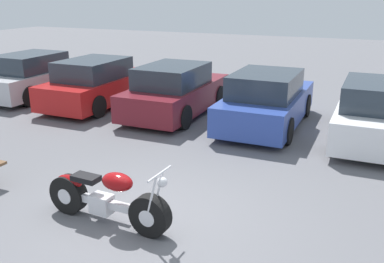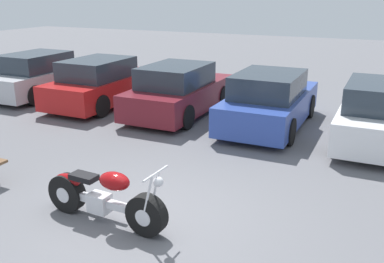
% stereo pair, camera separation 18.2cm
% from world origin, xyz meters
% --- Properties ---
extents(ground_plane, '(60.00, 60.00, 0.00)m').
position_xyz_m(ground_plane, '(0.00, 0.00, 0.00)').
color(ground_plane, slate).
extents(motorcycle, '(2.21, 0.62, 1.04)m').
position_xyz_m(motorcycle, '(-0.59, -0.36, 0.41)').
color(motorcycle, black).
rests_on(motorcycle, ground_plane).
extents(parked_car_silver, '(1.86, 4.15, 1.48)m').
position_xyz_m(parked_car_silver, '(-7.75, 5.87, 0.69)').
color(parked_car_silver, '#BCBCC1').
rests_on(parked_car_silver, ground_plane).
extents(parked_car_red, '(1.86, 4.15, 1.48)m').
position_xyz_m(parked_car_red, '(-5.03, 5.68, 0.69)').
color(parked_car_red, red).
rests_on(parked_car_red, ground_plane).
extents(parked_car_maroon, '(1.86, 4.15, 1.48)m').
position_xyz_m(parked_car_maroon, '(-2.31, 5.70, 0.69)').
color(parked_car_maroon, maroon).
rests_on(parked_car_maroon, ground_plane).
extents(parked_car_blue, '(1.86, 4.15, 1.48)m').
position_xyz_m(parked_car_blue, '(0.41, 5.62, 0.69)').
color(parked_car_blue, '#2D479E').
rests_on(parked_car_blue, ground_plane).
extents(parked_car_white, '(1.86, 4.15, 1.48)m').
position_xyz_m(parked_car_white, '(3.12, 5.51, 0.69)').
color(parked_car_white, white).
rests_on(parked_car_white, ground_plane).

